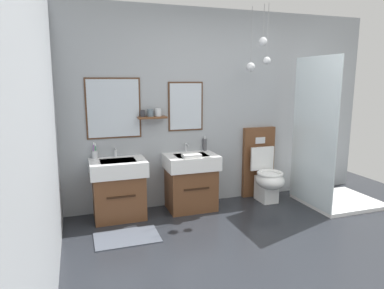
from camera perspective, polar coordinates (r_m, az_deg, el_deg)
ground_plane at (r=3.49m, az=17.94°, el=-19.29°), size 5.63×5.23×0.10m
wall_back at (r=4.74m, az=4.53°, el=6.07°), size 4.43×0.63×2.56m
wall_left at (r=2.43m, az=-25.00°, el=0.66°), size 0.12×4.03×2.56m
bath_mat at (r=3.87m, az=-10.71°, el=-14.88°), size 0.68×0.44×0.01m
vanity_sink_left at (r=4.29m, az=-12.04°, el=-6.96°), size 0.66×0.50×0.72m
tap_on_left_sink at (r=4.36m, az=-12.55°, el=-1.09°), size 0.03×0.13×0.11m
vanity_sink_right at (r=4.48m, az=-0.21°, el=-5.96°), size 0.66×0.50×0.72m
tap_on_right_sink at (r=4.55m, az=-0.96°, el=-0.35°), size 0.03×0.13×0.11m
toilet at (r=4.93m, az=11.82°, el=-4.68°), size 0.48×0.62×1.00m
toothbrush_cup at (r=4.34m, az=-15.80°, el=-1.54°), size 0.07×0.07×0.20m
soap_dispenser at (r=4.63m, az=2.12°, el=0.02°), size 0.06×0.06×0.20m
folded_hand_towel at (r=4.23m, az=-0.08°, el=-1.86°), size 0.22×0.16×0.04m
shower_tray at (r=4.96m, az=21.76°, el=-4.82°), size 0.98×0.85×1.95m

